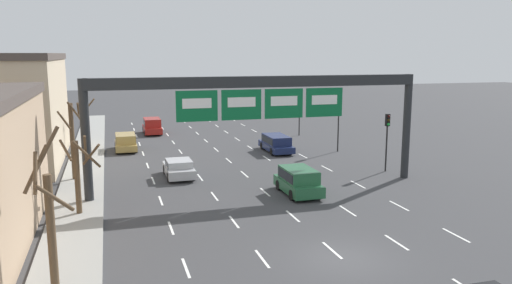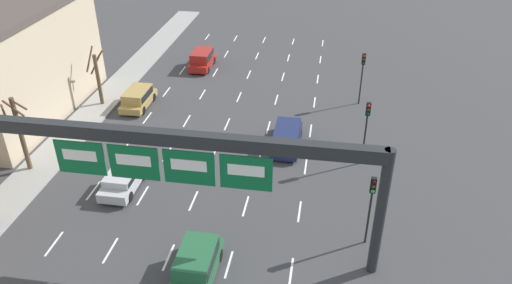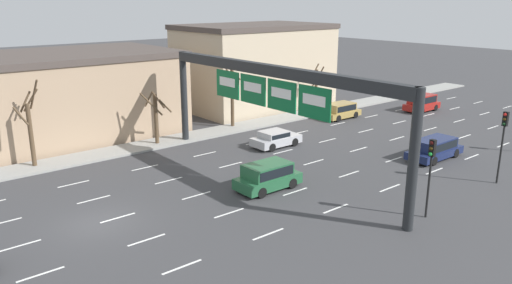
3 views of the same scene
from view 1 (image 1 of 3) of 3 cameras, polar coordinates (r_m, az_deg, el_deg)
ground_plane at (r=22.38m, az=9.81°, el=-13.04°), size 220.00×220.00×0.00m
lane_dashes at (r=34.34m, az=-0.22°, el=-4.66°), size 13.32×67.00×0.01m
sign_gantry at (r=31.72m, az=0.64°, el=4.93°), size 21.94×0.70×7.34m
suv_gold at (r=46.93m, az=-14.68°, el=0.07°), size 1.91×4.21×1.54m
suv_green at (r=31.49m, az=4.88°, el=-4.33°), size 1.96×4.13×1.66m
car_silver at (r=36.06m, az=-8.81°, el=-2.92°), size 1.92×4.00×1.30m
suv_red at (r=56.09m, az=-11.79°, el=1.88°), size 1.91×4.16×1.74m
suv_navy at (r=44.92m, az=2.33°, el=-0.05°), size 1.95×4.85×1.52m
traffic_light_near_gantry at (r=38.26m, az=14.78°, el=1.28°), size 0.30×0.35×4.34m
traffic_light_mid_block at (r=45.25m, az=9.44°, el=3.07°), size 0.30×0.35×4.67m
traffic_light_far_end at (r=53.80m, az=5.00°, el=4.12°), size 0.30×0.35×4.48m
tree_bare_closest at (r=36.40m, az=-20.24°, el=0.51°), size 1.67×1.47×5.45m
tree_bare_second at (r=28.52m, az=-19.56°, el=-3.06°), size 2.13×2.57×4.36m
tree_bare_third at (r=46.51m, az=-18.71°, el=2.00°), size 1.45×1.20×4.87m
tree_bare_furthest at (r=19.53m, az=-22.57°, el=-8.03°), size 1.74×1.75×6.01m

